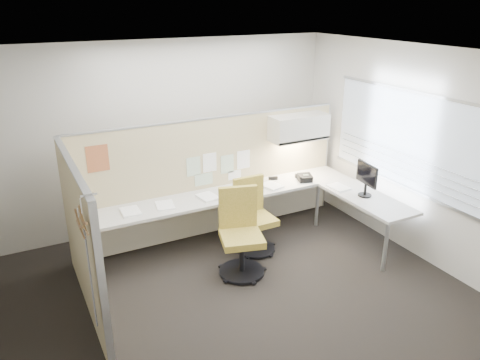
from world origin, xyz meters
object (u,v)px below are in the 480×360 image
monitor (366,178)px  phone (305,178)px  chair_right (253,218)px  desk (250,201)px  chair_left (240,235)px

monitor → phone: monitor is taller
chair_right → monitor: bearing=-21.2°
desk → phone: (0.95, 0.02, 0.18)m
phone → desk: bearing=-162.4°
chair_left → chair_right: bearing=61.0°
desk → chair_left: bearing=-126.6°
chair_left → phone: chair_left is taller
monitor → phone: (-0.42, 0.87, -0.23)m
chair_right → phone: (1.06, 0.31, 0.30)m
chair_left → chair_right: (0.43, 0.43, -0.04)m
monitor → chair_right: bearing=77.0°
chair_right → monitor: 1.66m
chair_left → chair_right: size_ratio=1.08×
desk → monitor: monitor is taller
desk → monitor: bearing=-31.6°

